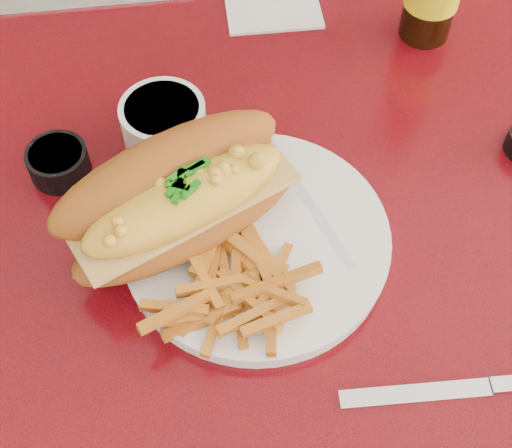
{
  "coord_description": "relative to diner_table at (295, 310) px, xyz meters",
  "views": [
    {
      "loc": [
        -0.1,
        -0.38,
        1.37
      ],
      "look_at": [
        -0.05,
        -0.0,
        0.81
      ],
      "focal_mm": 50.0,
      "sensor_mm": 36.0,
      "label": 1
    }
  ],
  "objects": [
    {
      "name": "dinner_plate",
      "position": [
        -0.05,
        -0.0,
        0.17
      ],
      "size": [
        0.27,
        0.27,
        0.02
      ],
      "rotation": [
        0.0,
        0.0,
        0.01
      ],
      "color": "white",
      "rests_on": "diner_table"
    },
    {
      "name": "knife",
      "position": [
        0.13,
        -0.18,
        0.16
      ],
      "size": [
        0.21,
        0.03,
        0.01
      ],
      "rotation": [
        0.0,
        0.0,
        -0.05
      ],
      "color": "#BABABF",
      "rests_on": "diner_table"
    },
    {
      "name": "sauce_cup_left",
      "position": [
        -0.24,
        0.12,
        0.18
      ],
      "size": [
        0.08,
        0.08,
        0.03
      ],
      "rotation": [
        0.0,
        0.0,
        0.25
      ],
      "color": "black",
      "rests_on": "diner_table"
    },
    {
      "name": "fries_pile",
      "position": [
        -0.08,
        -0.06,
        0.2
      ],
      "size": [
        0.13,
        0.12,
        0.04
      ],
      "primitive_type": null,
      "rotation": [
        0.0,
        0.0,
        -0.09
      ],
      "color": "orange",
      "rests_on": "dinner_plate"
    },
    {
      "name": "fork",
      "position": [
        0.01,
        0.03,
        0.18
      ],
      "size": [
        0.07,
        0.16,
        0.0
      ],
      "rotation": [
        0.0,
        0.0,
        1.9
      ],
      "color": "#BABABF",
      "rests_on": "dinner_plate"
    },
    {
      "name": "gravy_ramekin",
      "position": [
        -0.13,
        0.15,
        0.19
      ],
      "size": [
        0.09,
        0.09,
        0.05
      ],
      "rotation": [
        0.0,
        0.0,
        -0.02
      ],
      "color": "white",
      "rests_on": "diner_table"
    },
    {
      "name": "diner_table",
      "position": [
        0.0,
        0.0,
        0.0
      ],
      "size": [
        1.23,
        0.83,
        0.77
      ],
      "color": "#B40B17",
      "rests_on": "ground"
    },
    {
      "name": "mac_hoagie",
      "position": [
        -0.12,
        0.02,
        0.23
      ],
      "size": [
        0.27,
        0.21,
        0.11
      ],
      "rotation": [
        0.0,
        0.0,
        0.44
      ],
      "color": "#9B5119",
      "rests_on": "dinner_plate"
    },
    {
      "name": "booth_bench_far",
      "position": [
        0.0,
        0.81,
        -0.32
      ],
      "size": [
        1.2,
        0.51,
        0.9
      ],
      "color": "#9D0A15",
      "rests_on": "ground"
    },
    {
      "name": "paper_napkin",
      "position": [
        0.02,
        0.37,
        0.16
      ],
      "size": [
        0.12,
        0.12,
        0.0
      ],
      "primitive_type": "cube",
      "rotation": [
        0.0,
        0.0,
        -0.02
      ],
      "color": "white",
      "rests_on": "diner_table"
    }
  ]
}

